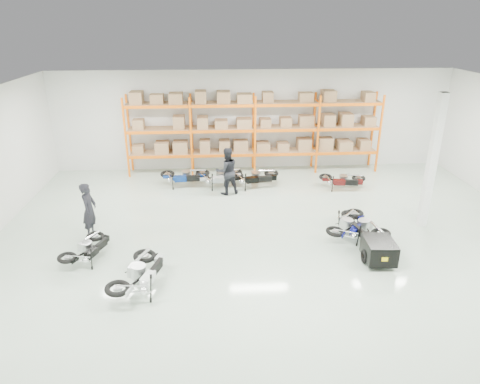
{
  "coord_description": "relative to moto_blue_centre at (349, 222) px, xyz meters",
  "views": [
    {
      "loc": [
        -1.85,
        -12.2,
        6.61
      ],
      "look_at": [
        -0.97,
        1.21,
        1.1
      ],
      "focal_mm": 32.0,
      "sensor_mm": 36.0,
      "label": 1
    }
  ],
  "objects": [
    {
      "name": "moto_back_a",
      "position": [
        -5.52,
        4.93,
        0.02
      ],
      "size": [
        1.81,
        0.93,
        1.15
      ],
      "primitive_type": null,
      "rotation": [
        0.0,
        -0.09,
        1.6
      ],
      "color": "navy",
      "rests_on": "ground"
    },
    {
      "name": "pallet_rack",
      "position": [
        -2.45,
        6.59,
        1.74
      ],
      "size": [
        11.28,
        0.98,
        3.62
      ],
      "color": "orange",
      "rests_on": "ground"
    },
    {
      "name": "moto_black_far_left",
      "position": [
        -8.02,
        -0.91,
        -0.04
      ],
      "size": [
        1.3,
        1.75,
        1.02
      ],
      "primitive_type": null,
      "rotation": [
        0.0,
        -0.09,
        2.77
      ],
      "color": "black",
      "rests_on": "ground"
    },
    {
      "name": "room",
      "position": [
        -2.45,
        0.14,
        1.73
      ],
      "size": [
        18.0,
        18.0,
        18.0
      ],
      "color": "#B3C7B4",
      "rests_on": "ground"
    },
    {
      "name": "moto_touring_right",
      "position": [
        0.37,
        -0.05,
        0.03
      ],
      "size": [
        1.3,
        1.97,
        1.17
      ],
      "primitive_type": null,
      "rotation": [
        0.0,
        -0.09,
        0.24
      ],
      "color": "black",
      "rests_on": "ground"
    },
    {
      "name": "moto_back_b",
      "position": [
        -4.03,
        4.78,
        0.02
      ],
      "size": [
        1.93,
        1.31,
        1.14
      ],
      "primitive_type": null,
      "rotation": [
        0.0,
        -0.09,
        1.84
      ],
      "color": "silver",
      "rests_on": "ground"
    },
    {
      "name": "moto_back_c",
      "position": [
        -2.58,
        4.61,
        0.03
      ],
      "size": [
        1.9,
        1.09,
        1.17
      ],
      "primitive_type": null,
      "rotation": [
        0.0,
        -0.09,
        1.68
      ],
      "color": "black",
      "rests_on": "ground"
    },
    {
      "name": "person_back",
      "position": [
        -3.78,
        3.92,
        0.43
      ],
      "size": [
        1.1,
        0.96,
        1.91
      ],
      "primitive_type": "imported",
      "rotation": [
        0.0,
        0.0,
        3.43
      ],
      "color": "black",
      "rests_on": "ground"
    },
    {
      "name": "trailer",
      "position": [
        0.37,
        -1.65,
        -0.1
      ],
      "size": [
        0.91,
        1.73,
        0.72
      ],
      "rotation": [
        0.0,
        0.0,
        -0.06
      ],
      "color": "black",
      "rests_on": "ground"
    },
    {
      "name": "moto_silver_left",
      "position": [
        -6.27,
        -2.45,
        0.05
      ],
      "size": [
        1.43,
        2.07,
        1.22
      ],
      "primitive_type": null,
      "rotation": [
        0.0,
        -0.09,
        2.85
      ],
      "color": "silver",
      "rests_on": "ground"
    },
    {
      "name": "structural_column",
      "position": [
        2.75,
        0.64,
        1.73
      ],
      "size": [
        0.25,
        0.25,
        4.5
      ],
      "primitive_type": "cube",
      "color": "white",
      "rests_on": "ground"
    },
    {
      "name": "moto_back_d",
      "position": [
        1.0,
        4.14,
        -0.02
      ],
      "size": [
        1.74,
        1.05,
        1.06
      ],
      "primitive_type": null,
      "rotation": [
        0.0,
        -0.09,
        1.41
      ],
      "color": "#460E0E",
      "rests_on": "ground"
    },
    {
      "name": "person_left",
      "position": [
        -8.3,
        0.61,
        0.38
      ],
      "size": [
        0.49,
        0.7,
        1.81
      ],
      "primitive_type": "imported",
      "rotation": [
        0.0,
        0.0,
        1.48
      ],
      "color": "black",
      "rests_on": "ground"
    },
    {
      "name": "moto_blue_centre",
      "position": [
        0.0,
        0.0,
        0.0
      ],
      "size": [
        1.67,
        1.88,
        1.1
      ],
      "primitive_type": null,
      "rotation": [
        0.0,
        -0.09,
        2.53
      ],
      "color": "#080A51",
      "rests_on": "ground"
    }
  ]
}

